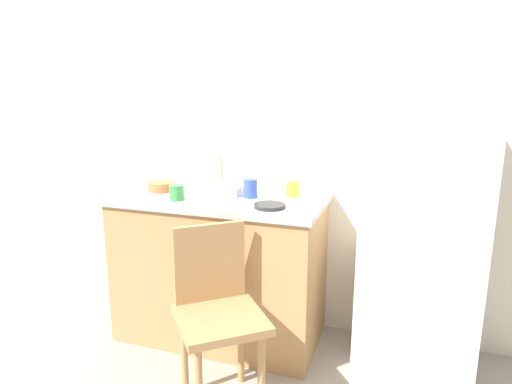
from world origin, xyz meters
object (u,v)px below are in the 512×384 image
cup_green (177,192)px  cup_yellow (293,189)px  cup_blue (250,188)px  cup_white (187,181)px  chair (217,308)px  dish_tray (221,188)px  hotplate (270,206)px  terracotta_bowl (162,186)px  refrigerator (419,248)px

cup_green → cup_yellow: (0.60, 0.29, 0.00)m
cup_blue → cup_yellow: 0.25m
cup_white → cup_blue: size_ratio=0.85×
chair → dish_tray: size_ratio=3.18×
hotplate → chair: bearing=-108.9°
cup_blue → hotplate: bearing=-46.4°
chair → cup_blue: size_ratio=8.17×
terracotta_bowl → cup_white: 0.17m
refrigerator → cup_green: bearing=-171.8°
chair → cup_green: cup_green is taller
chair → terracotta_bowl: 0.95m
refrigerator → dish_tray: 1.18m
cup_yellow → terracotta_bowl: bearing=-171.6°
refrigerator → hotplate: 0.82m
terracotta_bowl → cup_green: bearing=-41.3°
cup_yellow → cup_blue: bearing=-155.8°
cup_white → cup_green: size_ratio=1.07×
refrigerator → dish_tray: refrigerator is taller
cup_green → refrigerator: bearing=8.2°
terracotta_bowl → hotplate: bearing=-12.4°
refrigerator → cup_blue: bearing=179.9°
dish_tray → cup_white: 0.26m
cup_white → dish_tray: bearing=-10.6°
hotplate → cup_blue: (-0.17, 0.18, 0.04)m
cup_green → hotplate: bearing=1.0°
terracotta_bowl → hotplate: 0.77m
refrigerator → cup_yellow: refrigerator is taller
chair → cup_green: bearing=96.8°
chair → cup_white: 0.97m
chair → dish_tray: 0.82m
refrigerator → cup_yellow: 0.77m
cup_yellow → chair: bearing=-105.5°
cup_yellow → cup_white: bearing=-179.9°
chair → terracotta_bowl: size_ratio=5.24×
refrigerator → hotplate: refrigerator is taller
dish_tray → cup_green: cup_green is taller
cup_green → chair: bearing=-43.8°
refrigerator → cup_blue: refrigerator is taller
cup_white → cup_yellow: bearing=0.1°
hotplate → cup_white: cup_white is taller
cup_white → cup_blue: cup_blue is taller
hotplate → cup_yellow: bearing=79.5°
cup_yellow → dish_tray: bearing=-173.8°
dish_tray → cup_blue: (0.21, -0.05, 0.03)m
chair → terracotta_bowl: bearing=97.7°
cup_white → cup_blue: (0.46, -0.10, 0.01)m
cup_blue → cup_yellow: (0.23, 0.10, -0.01)m
chair → dish_tray: (-0.25, 0.64, 0.44)m
cup_green → cup_yellow: same height
terracotta_bowl → cup_blue: cup_blue is taller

